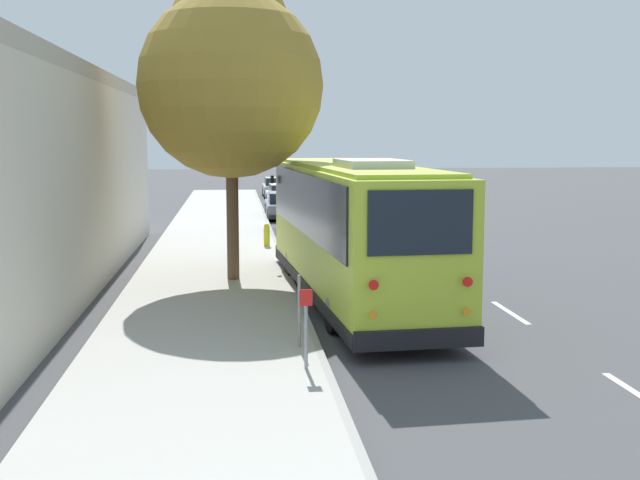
{
  "coord_description": "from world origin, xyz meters",
  "views": [
    {
      "loc": [
        -18.27,
        3.18,
        4.06
      ],
      "look_at": [
        2.72,
        0.91,
        1.3
      ],
      "focal_mm": 45.0,
      "sensor_mm": 36.0,
      "label": 1
    }
  ],
  "objects": [
    {
      "name": "ground_plane",
      "position": [
        0.0,
        0.0,
        0.0
      ],
      "size": [
        160.0,
        160.0,
        0.0
      ],
      "primitive_type": "plane",
      "color": "#474749"
    },
    {
      "name": "fire_hydrant",
      "position": [
        10.03,
        2.03,
        0.55
      ],
      "size": [
        0.22,
        0.22,
        0.81
      ],
      "color": "gold",
      "rests_on": "sidewalk_slab"
    },
    {
      "name": "sign_post_far",
      "position": [
        -3.76,
        2.0,
        0.83
      ],
      "size": [
        0.06,
        0.06,
        1.36
      ],
      "color": "gray",
      "rests_on": "sidewalk_slab"
    },
    {
      "name": "parked_sedan_white",
      "position": [
        27.22,
        0.41,
        0.61
      ],
      "size": [
        4.6,
        1.8,
        1.32
      ],
      "rotation": [
        0.0,
        0.0,
        0.03
      ],
      "color": "silver",
      "rests_on": "ground"
    },
    {
      "name": "parked_sedan_blue",
      "position": [
        14.53,
        0.57,
        0.58
      ],
      "size": [
        4.55,
        1.86,
        1.26
      ],
      "rotation": [
        0.0,
        0.0,
        -0.05
      ],
      "color": "navy",
      "rests_on": "ground"
    },
    {
      "name": "shuttle_bus",
      "position": [
        0.99,
        0.31,
        1.91
      ],
      "size": [
        11.58,
        3.33,
        3.54
      ],
      "rotation": [
        0.0,
        0.0,
        0.07
      ],
      "color": "#ADC633",
      "rests_on": "ground"
    },
    {
      "name": "sidewalk_slab",
      "position": [
        0.0,
        3.87,
        0.07
      ],
      "size": [
        80.0,
        4.29,
        0.15
      ],
      "primitive_type": "cube",
      "color": "#B2AFA8",
      "rests_on": "ground"
    },
    {
      "name": "parked_sedan_gray",
      "position": [
        21.19,
        0.71,
        0.6
      ],
      "size": [
        4.48,
        1.83,
        1.28
      ],
      "rotation": [
        0.0,
        0.0,
        -0.01
      ],
      "color": "slate",
      "rests_on": "ground"
    },
    {
      "name": "curb_strip",
      "position": [
        0.0,
        1.65,
        0.07
      ],
      "size": [
        80.0,
        0.14,
        0.15
      ],
      "primitive_type": "cube",
      "color": "#9D9A94",
      "rests_on": "ground"
    },
    {
      "name": "lane_stripe_mid",
      "position": [
        -0.72,
        -3.13,
        0.0
      ],
      "size": [
        2.4,
        0.14,
        0.01
      ],
      "primitive_type": "cube",
      "color": "silver",
      "rests_on": "ground"
    },
    {
      "name": "sign_post_near",
      "position": [
        -5.17,
        2.0,
        0.85
      ],
      "size": [
        0.06,
        0.22,
        1.36
      ],
      "color": "gray",
      "rests_on": "sidewalk_slab"
    },
    {
      "name": "lane_stripe_ahead",
      "position": [
        5.28,
        -3.13,
        0.0
      ],
      "size": [
        2.4,
        0.14,
        0.01
      ],
      "primitive_type": "cube",
      "color": "silver",
      "rests_on": "ground"
    },
    {
      "name": "lane_stripe_behind",
      "position": [
        -6.72,
        -3.13,
        0.0
      ],
      "size": [
        2.4,
        0.14,
        0.01
      ],
      "primitive_type": "cube",
      "color": "silver",
      "rests_on": "ground"
    },
    {
      "name": "parked_sedan_silver",
      "position": [
        34.56,
        0.35,
        0.61
      ],
      "size": [
        4.15,
        1.82,
        1.32
      ],
      "rotation": [
        0.0,
        0.0,
        0.01
      ],
      "color": "#A8AAAF",
      "rests_on": "ground"
    },
    {
      "name": "street_tree",
      "position": [
        3.68,
        3.22,
        5.73
      ],
      "size": [
        4.97,
        4.97,
        8.48
      ],
      "color": "brown",
      "rests_on": "sidewalk_slab"
    }
  ]
}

